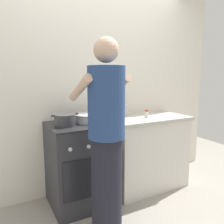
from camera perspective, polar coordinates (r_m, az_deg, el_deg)
ground at (r=2.76m, az=0.27°, el=-21.39°), size 6.00×6.00×0.00m
back_wall at (r=2.92m, az=-0.90°, el=6.14°), size 3.20×0.10×2.50m
countertop at (r=2.96m, az=8.43°, el=-9.70°), size 1.00×0.60×0.90m
stove_range at (r=2.56m, az=-8.44°, el=-12.85°), size 0.60×0.62×0.90m
pot at (r=2.34m, az=-11.67°, el=-2.01°), size 0.28×0.21×0.12m
mixing_bowl at (r=2.49m, az=-5.88°, el=-1.40°), size 0.31×0.31×0.09m
utensil_crock at (r=2.87m, az=2.83°, el=0.81°), size 0.10×0.10×0.31m
spice_bottle at (r=2.76m, az=8.62°, el=-0.49°), size 0.04×0.04×0.10m
person at (r=1.90m, az=-1.44°, el=-7.55°), size 0.41×0.50×1.70m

